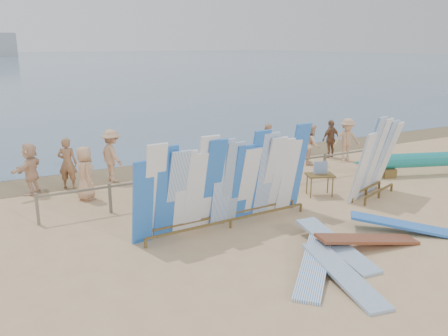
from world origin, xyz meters
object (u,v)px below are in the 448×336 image
stroller (271,164)px  beachgoer_extra_0 (347,140)px  flat_board_c (367,247)px  beachgoer_1 (67,163)px  flat_board_b (343,281)px  beachgoer_11 (30,169)px  beachgoer_10 (331,139)px  beachgoer_8 (312,144)px  beachgoer_0 (85,173)px  beachgoer_3 (112,156)px  vendor_table (320,184)px  outrigger_canoe (430,160)px  main_surfboard_rack (227,184)px  beach_chair_right (269,168)px  flat_board_e (314,273)px  beach_chair_left (222,182)px  flat_board_d (402,232)px  side_surfboard_rack (375,160)px  beachgoer_7 (266,144)px  flat_board_a (335,252)px

stroller → beachgoer_extra_0: 4.08m
flat_board_c → beachgoer_1: beachgoer_1 is taller
flat_board_b → beachgoer_11: size_ratio=1.58×
beachgoer_10 → beachgoer_11: bearing=-9.1°
flat_board_b → beachgoer_11: 10.66m
beachgoer_8 → beachgoer_1: size_ratio=0.92×
beachgoer_0 → beachgoer_3: bearing=-41.0°
flat_board_b → vendor_table: bearing=65.6°
outrigger_canoe → beachgoer_11: bearing=179.8°
main_surfboard_rack → beachgoer_8: (6.31, 4.30, -0.36)m
beachgoer_3 → beachgoer_8: bearing=-113.2°
beach_chair_right → stroller: stroller is taller
flat_board_e → flat_board_c: bearing=57.1°
beach_chair_left → beach_chair_right: 2.44m
flat_board_d → beachgoer_11: 11.54m
side_surfboard_rack → beachgoer_11: size_ratio=1.58×
outrigger_canoe → flat_board_e: size_ratio=2.20×
main_surfboard_rack → side_surfboard_rack: side_surfboard_rack is taller
beach_chair_left → beachgoer_0: bearing=157.5°
side_surfboard_rack → flat_board_b: side_surfboard_rack is taller
main_surfboard_rack → beachgoer_8: 7.65m
outrigger_canoe → flat_board_d: (-5.30, -3.48, -0.56)m
stroller → flat_board_c: bearing=-125.4°
flat_board_e → beachgoer_extra_0: 10.56m
flat_board_e → beachgoer_7: (4.29, 8.41, 0.84)m
beachgoer_0 → beachgoer_extra_0: 10.77m
flat_board_d → beachgoer_7: size_ratio=1.61×
flat_board_e → beachgoer_1: size_ratio=1.52×
beachgoer_11 → main_surfboard_rack: bearing=72.4°
flat_board_b → beachgoer_3: (-2.19, 9.58, 0.94)m
beachgoer_8 → side_surfboard_rack: bearing=-155.5°
side_surfboard_rack → beach_chair_left: size_ratio=3.28×
vendor_table → flat_board_d: vendor_table is taller
flat_board_e → beach_chair_left: 6.45m
stroller → beachgoer_1: size_ratio=0.62×
beach_chair_right → beachgoer_0: size_ratio=0.50×
beachgoer_0 → vendor_table: bearing=-117.5°
side_surfboard_rack → main_surfboard_rack: bearing=159.7°
flat_board_d → beachgoer_1: size_ratio=1.52×
beach_chair_right → beachgoer_3: bearing=128.3°
outrigger_canoe → beachgoer_10: beachgoer_10 is taller
beachgoer_10 → beachgoer_8: same height
beach_chair_left → beach_chair_right: bearing=6.7°
flat_board_a → flat_board_e: bearing=-147.3°
beachgoer_0 → beachgoer_11: beachgoer_0 is taller
flat_board_a → beachgoer_3: bearing=114.4°
flat_board_b → flat_board_d: (3.20, 1.26, 0.00)m
beachgoer_1 → beachgoer_extra_0: size_ratio=0.98×
beachgoer_extra_0 → main_surfboard_rack: bearing=-130.6°
beach_chair_left → beachgoer_8: (4.81, 1.25, 0.58)m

